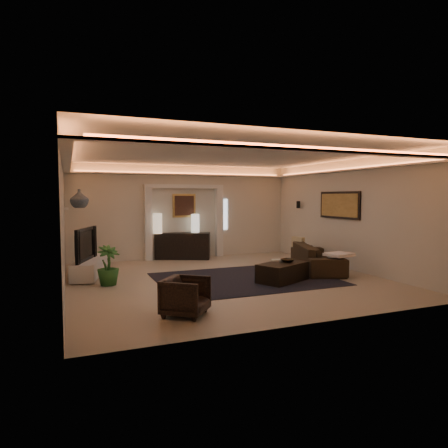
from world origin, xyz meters
name	(u,v)px	position (x,y,z in m)	size (l,w,h in m)	color
floor	(226,279)	(0.00, 0.00, 0.00)	(7.00, 7.00, 0.00)	gray
ceiling	(226,154)	(0.00, 0.00, 2.90)	(7.00, 7.00, 0.00)	white
wall_back	(184,212)	(0.00, 3.50, 1.45)	(7.00, 7.00, 0.00)	beige
wall_front	(314,229)	(0.00, -3.50, 1.45)	(7.00, 7.00, 0.00)	beige
wall_left	(63,221)	(-3.50, 0.00, 1.45)	(7.00, 7.00, 0.00)	beige
wall_right	(347,215)	(3.50, 0.00, 1.45)	(7.00, 7.00, 0.00)	beige
cove_soffit	(226,167)	(0.00, 0.00, 2.62)	(7.00, 7.00, 0.04)	silver
daylight_slit	(224,214)	(1.35, 3.48, 1.35)	(0.25, 0.03, 1.00)	white
area_rug	(245,279)	(0.40, -0.20, 0.01)	(4.00, 3.00, 0.01)	black
pilaster_left	(148,224)	(-1.15, 3.40, 1.10)	(0.22, 0.20, 2.20)	silver
pilaster_right	(219,222)	(1.15, 3.40, 1.10)	(0.22, 0.20, 2.20)	silver
alcove_header	(185,186)	(0.00, 3.40, 2.25)	(2.52, 0.20, 0.12)	silver
painting_frame	(184,206)	(0.00, 3.47, 1.65)	(0.74, 0.04, 0.74)	tan
painting_canvas	(184,206)	(0.00, 3.44, 1.65)	(0.62, 0.02, 0.62)	#4C2D1E
art_panel_frame	(339,205)	(3.47, 0.30, 1.70)	(0.04, 1.64, 0.74)	black
art_panel_gold	(339,205)	(3.44, 0.30, 1.70)	(0.02, 1.50, 0.62)	tan
wall_sconce	(298,205)	(3.38, 2.20, 1.68)	(0.12, 0.12, 0.22)	black
wall_niche	(66,209)	(-3.44, 1.40, 1.65)	(0.10, 0.55, 0.04)	silver
console	(183,246)	(-0.12, 3.25, 0.40)	(1.67, 0.52, 0.83)	black
lamp_left	(158,225)	(-0.90, 3.25, 1.09)	(0.27, 0.27, 0.61)	beige
lamp_right	(195,224)	(0.29, 3.25, 1.09)	(0.26, 0.26, 0.57)	silver
media_ledge	(90,266)	(-2.93, 1.62, 0.23)	(0.53, 2.13, 0.40)	silver
tv	(80,243)	(-3.15, 1.33, 0.84)	(0.18, 1.35, 0.78)	black
figurine	(81,248)	(-3.11, 1.98, 0.64)	(0.13, 0.13, 0.34)	black
ginger_jar	(79,199)	(-3.15, 1.32, 1.89)	(0.42, 0.42, 0.43)	slate
plant	(108,265)	(-2.62, 0.36, 0.43)	(0.49, 0.49, 0.87)	#285E23
sofa	(317,258)	(2.62, 0.09, 0.34)	(0.90, 2.31, 0.68)	#321911
throw_blanket	(339,254)	(2.59, -0.83, 0.55)	(0.60, 0.49, 0.07)	silver
throw_pillow	(298,244)	(2.80, 1.28, 0.55)	(0.13, 0.42, 0.42)	tan
coffee_table	(283,273)	(1.09, -0.76, 0.20)	(1.20, 0.65, 0.45)	black
bowl	(288,261)	(1.26, -0.70, 0.45)	(0.30, 0.30, 0.07)	black
magazine	(277,261)	(1.12, -0.44, 0.42)	(0.26, 0.19, 0.03)	beige
armchair	(186,296)	(-1.67, -2.39, 0.31)	(0.67, 0.69, 0.63)	black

